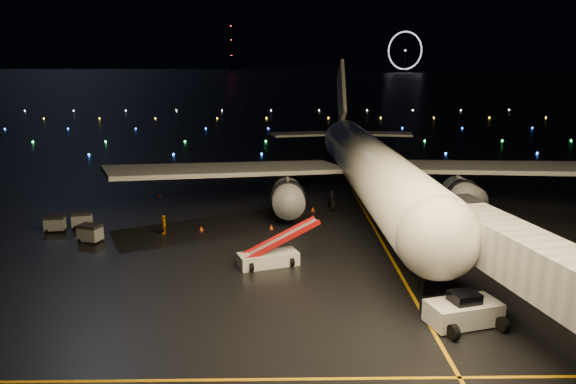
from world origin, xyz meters
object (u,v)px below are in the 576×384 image
baggage_cart_1 (82,220)px  baggage_cart_2 (55,223)px  pushback_tug (464,308)px  crew_c (164,224)px  airliner (367,135)px  belt_loader (268,245)px  baggage_cart_0 (90,233)px

baggage_cart_1 → baggage_cart_2: bearing=-166.0°
pushback_tug → baggage_cart_1: size_ratio=2.34×
pushback_tug → crew_c: bearing=123.8°
baggage_cart_1 → baggage_cart_2: (-2.26, -1.18, -0.04)m
crew_c → baggage_cart_2: crew_c is taller
pushback_tug → baggage_cart_1: bearing=129.6°
baggage_cart_1 → airliner: bearing=2.1°
belt_loader → crew_c: 13.46m
airliner → baggage_cart_0: size_ratio=29.51×
airliner → baggage_cart_1: airliner is taller
pushback_tug → crew_c: size_ratio=2.40×
pushback_tug → baggage_cart_2: bearing=132.8°
airliner → baggage_cart_1: 31.83m
pushback_tug → baggage_cart_2: size_ratio=2.45×
belt_loader → pushback_tug: bearing=-59.4°
airliner → pushback_tug: 30.93m
pushback_tug → baggage_cart_1: 38.27m
baggage_cart_2 → baggage_cart_0: bearing=-43.9°
baggage_cart_2 → airliner: bearing=9.5°
belt_loader → baggage_cart_1: (-18.88, 10.99, -0.90)m
crew_c → pushback_tug: bearing=35.8°
airliner → belt_loader: (-10.94, -19.28, -6.50)m
baggage_cart_2 → crew_c: bearing=-12.7°
pushback_tug → baggage_cart_0: size_ratio=2.32×
airliner → pushback_tug: size_ratio=12.74×
airliner → crew_c: airliner is taller
pushback_tug → baggage_cart_1: (-31.49, 21.75, -0.26)m
belt_loader → crew_c: bearing=120.7°
pushback_tug → baggage_cart_2: 39.53m
pushback_tug → belt_loader: 16.59m
belt_loader → crew_c: size_ratio=3.75×
baggage_cart_1 → baggage_cart_0: bearing=-77.0°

